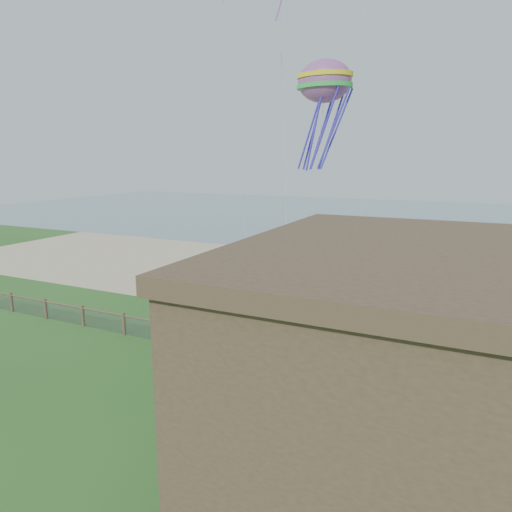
% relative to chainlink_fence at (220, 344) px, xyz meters
% --- Properties ---
extents(ground, '(160.00, 160.00, 0.00)m').
position_rel_chainlink_fence_xyz_m(ground, '(0.00, -6.00, -0.55)').
color(ground, '#24511C').
rests_on(ground, ground).
extents(sand_beach, '(72.00, 20.00, 0.02)m').
position_rel_chainlink_fence_xyz_m(sand_beach, '(0.00, 16.00, -0.55)').
color(sand_beach, tan).
rests_on(sand_beach, ground).
extents(ocean, '(160.00, 68.00, 0.02)m').
position_rel_chainlink_fence_xyz_m(ocean, '(0.00, 60.00, -0.55)').
color(ocean, slate).
rests_on(ocean, ground).
extents(chainlink_fence, '(36.20, 0.20, 1.25)m').
position_rel_chainlink_fence_xyz_m(chainlink_fence, '(0.00, 0.00, 0.00)').
color(chainlink_fence, '#4E382C').
rests_on(chainlink_fence, ground).
extents(picnic_table, '(1.83, 1.41, 0.75)m').
position_rel_chainlink_fence_xyz_m(picnic_table, '(5.41, -1.14, -0.17)').
color(picnic_table, brown).
rests_on(picnic_table, ground).
extents(octopus_kite, '(3.93, 3.26, 6.99)m').
position_rel_chainlink_fence_xyz_m(octopus_kite, '(2.05, 9.35, 11.61)').
color(octopus_kite, '#FF5B28').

